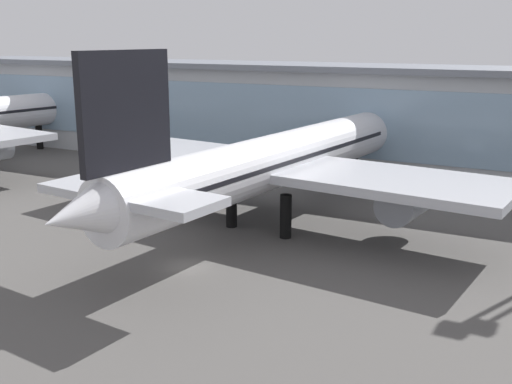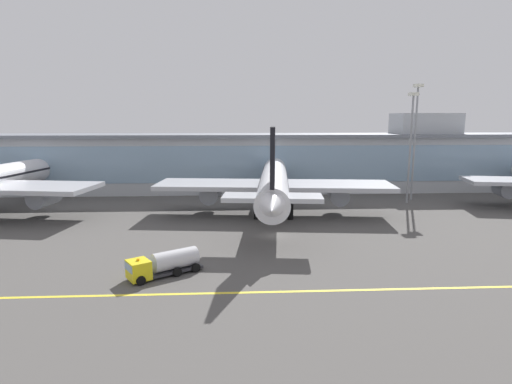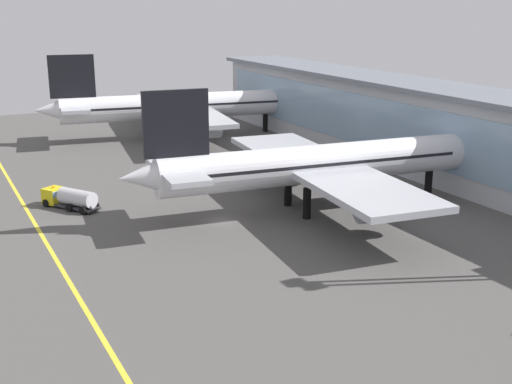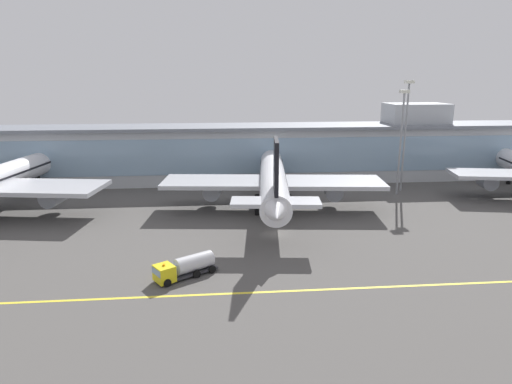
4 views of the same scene
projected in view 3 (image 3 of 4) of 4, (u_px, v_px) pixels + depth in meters
ground_plane at (221, 222)px, 87.59m from camera, size 205.05×205.05×0.00m
taxiway_centreline_stripe at (50, 249)px, 77.99m from camera, size 164.04×0.50×0.01m
terminal_building at (474, 137)px, 102.53m from camera, size 149.47×14.00×19.91m
airliner_near_left at (179, 107)px, 140.43m from camera, size 47.93×58.41×17.79m
airliner_near_right at (319, 165)px, 91.13m from camera, size 46.07×55.17×17.54m
baggage_tug_near at (69, 198)px, 93.02m from camera, size 8.92×6.93×2.90m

